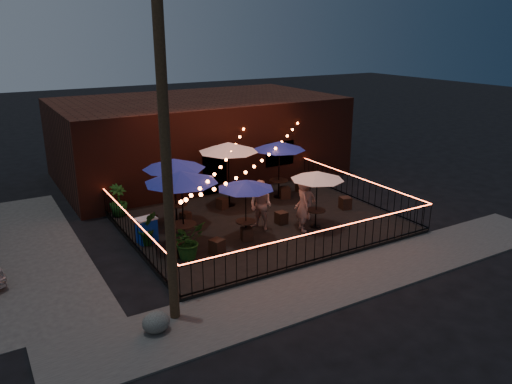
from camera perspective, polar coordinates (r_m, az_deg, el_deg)
ground at (r=18.15m, az=3.75°, el=-5.75°), size 110.00×110.00×0.00m
patio at (r=19.67m, az=0.48°, el=-3.53°), size 10.00×8.00×0.15m
sidewalk at (r=15.83m, az=10.44°, el=-9.67°), size 18.00×2.50×0.05m
brick_building at (r=26.40m, az=-6.62°, el=6.32°), size 14.00×8.00×4.00m
utility_pole at (r=12.24m, az=-10.14°, el=2.08°), size 0.26×0.26×8.00m
fence_front at (r=16.41m, az=7.73°, el=-6.01°), size 10.00×0.04×1.04m
fence_left at (r=17.60m, az=-13.66°, el=-4.69°), size 0.04×8.00×1.04m
fence_right at (r=22.32m, az=11.57°, el=0.34°), size 0.04×8.00×1.04m
festoon_lights at (r=18.17m, az=-1.74°, el=2.75°), size 10.02×8.72×1.32m
cafe_table_0 at (r=16.67m, az=-8.56°, el=1.61°), size 2.87×2.87×2.74m
cafe_table_1 at (r=18.87m, az=-9.37°, el=3.12°), size 3.02×3.02×2.60m
cafe_table_2 at (r=17.30m, az=-1.20°, el=0.79°), size 2.14×2.14×2.22m
cafe_table_3 at (r=20.72m, az=-3.18°, el=5.06°), size 2.75×2.75×2.75m
cafe_table_4 at (r=18.56m, az=7.02°, el=1.82°), size 2.06×2.06×2.21m
cafe_table_5 at (r=21.85m, az=2.68°, el=5.24°), size 2.46×2.46×2.55m
bistro_chair_0 at (r=16.85m, az=-9.05°, el=-6.43°), size 0.54×0.54×0.49m
bistro_chair_1 at (r=16.86m, az=-4.46°, el=-6.22°), size 0.54×0.54×0.49m
bistro_chair_2 at (r=19.62m, az=-11.86°, el=-3.11°), size 0.42×0.42×0.42m
bistro_chair_3 at (r=19.66m, az=-8.06°, el=-2.86°), size 0.45×0.45×0.41m
bistro_chair_4 at (r=17.87m, az=-1.07°, el=-4.79°), size 0.46×0.46×0.45m
bistro_chair_5 at (r=19.34m, az=2.91°, el=-2.96°), size 0.42×0.42×0.47m
bistro_chair_6 at (r=20.97m, az=-3.88°, el=-1.30°), size 0.48×0.48×0.46m
bistro_chair_7 at (r=22.14m, az=0.52°, el=-0.20°), size 0.50×0.50×0.46m
bistro_chair_8 at (r=20.28m, az=5.52°, el=-2.11°), size 0.43×0.43×0.40m
bistro_chair_9 at (r=21.23m, az=10.15°, el=-1.24°), size 0.50×0.50×0.50m
bistro_chair_10 at (r=22.23m, az=3.31°, el=-0.08°), size 0.55×0.55×0.51m
bistro_chair_11 at (r=23.26m, az=5.13°, el=0.64°), size 0.41×0.41×0.46m
patron_a at (r=18.52m, az=5.39°, el=-1.54°), size 0.66×0.82×1.95m
patron_b at (r=18.52m, az=0.55°, el=-1.54°), size 1.04×1.14×1.90m
patron_c at (r=19.62m, az=5.74°, el=-0.88°), size 1.14×0.75×1.65m
potted_shrub_a at (r=16.50m, az=-7.81°, el=-5.49°), size 1.41×1.33×1.23m
potted_shrub_b at (r=17.77m, az=-12.28°, el=-4.04°), size 0.66×0.54×1.21m
potted_shrub_c at (r=20.77m, az=-15.48°, el=-0.93°), size 0.94×0.94×1.28m
cooler at (r=17.97m, az=-12.38°, el=-4.26°), size 0.75×0.58×0.92m
boulder at (r=13.19m, az=-11.35°, el=-14.38°), size 0.82×0.71×0.62m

